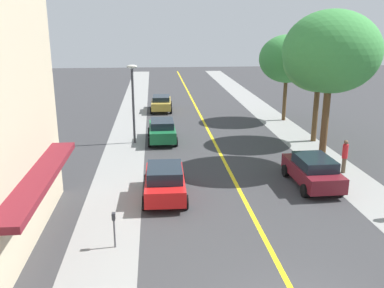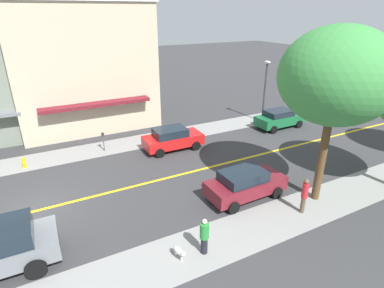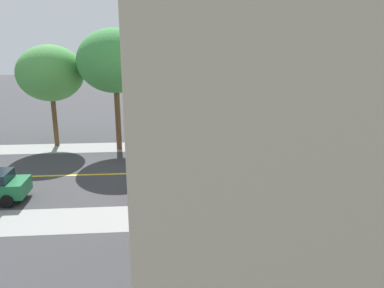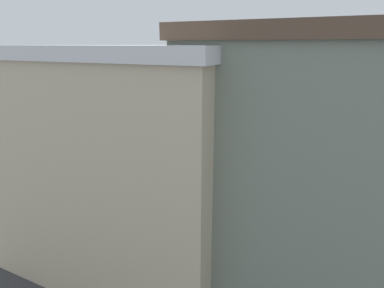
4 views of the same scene
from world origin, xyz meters
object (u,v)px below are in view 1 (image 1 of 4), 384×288
object	(u,v)px
parking_meter	(114,225)
red_sedan_left_curb	(165,181)
street_lamp	(133,94)
pedestrian_red_shirt	(345,155)
maroon_sedan_right_curb	(313,170)
street_tree_left_near	(287,59)
gold_sedan_left_curb	(161,103)
green_sedan_left_curb	(162,130)
street_tree_right_corner	(331,52)
street_tree_left_far	(320,61)

from	to	relation	value
parking_meter	red_sedan_left_curb	world-z (taller)	red_sedan_left_curb
street_lamp	pedestrian_red_shirt	distance (m)	13.91
parking_meter	maroon_sedan_right_curb	distance (m)	10.80
street_tree_left_near	gold_sedan_left_curb	size ratio (longest dim) A/B	1.67
parking_meter	green_sedan_left_curb	xyz separation A→B (m)	(2.07, 14.30, -0.09)
street_tree_right_corner	street_lamp	size ratio (longest dim) A/B	1.63
street_lamp	gold_sedan_left_curb	size ratio (longest dim) A/B	1.26
street_tree_left_near	maroon_sedan_right_curb	size ratio (longest dim) A/B	1.64
street_lamp	red_sedan_left_curb	world-z (taller)	street_lamp
parking_meter	red_sedan_left_curb	bearing A→B (deg)	65.97
street_tree_left_near	pedestrian_red_shirt	bearing A→B (deg)	-92.79
street_tree_right_corner	maroon_sedan_right_curb	world-z (taller)	street_tree_right_corner
street_tree_left_near	maroon_sedan_right_curb	xyz separation A→B (m)	(-3.08, -14.77, -4.30)
street_tree_left_far	street_lamp	size ratio (longest dim) A/B	1.42
street_lamp	street_tree_left_near	bearing A→B (deg)	25.70
maroon_sedan_right_curb	pedestrian_red_shirt	size ratio (longest dim) A/B	2.31
street_tree_right_corner	red_sedan_left_curb	size ratio (longest dim) A/B	2.08
street_tree_left_near	green_sedan_left_curb	bearing A→B (deg)	-151.32
street_lamp	street_tree_left_far	bearing A→B (deg)	-2.96
red_sedan_left_curb	gold_sedan_left_curb	distance (m)	20.46
street_tree_left_near	parking_meter	bearing A→B (deg)	-122.02
street_tree_right_corner	parking_meter	xyz separation A→B (m)	(-11.26, -8.53, -5.52)
parking_meter	pedestrian_red_shirt	bearing A→B (deg)	30.33
street_tree_left_far	red_sedan_left_curb	size ratio (longest dim) A/B	1.80
red_sedan_left_curb	gold_sedan_left_curb	world-z (taller)	red_sedan_left_curb
green_sedan_left_curb	street_tree_right_corner	bearing A→B (deg)	-122.67
pedestrian_red_shirt	maroon_sedan_right_curb	bearing A→B (deg)	103.47
parking_meter	green_sedan_left_curb	bearing A→B (deg)	81.76
parking_meter	street_lamp	xyz separation A→B (m)	(0.17, 14.07, 2.48)
street_tree_right_corner	gold_sedan_left_curb	size ratio (longest dim) A/B	2.05
street_tree_left_far	pedestrian_red_shirt	bearing A→B (deg)	-96.64
maroon_sedan_right_curb	gold_sedan_left_curb	bearing A→B (deg)	19.00
street_tree_left_near	street_lamp	bearing A→B (deg)	-154.30
gold_sedan_left_curb	green_sedan_left_curb	bearing A→B (deg)	-178.98
maroon_sedan_right_curb	gold_sedan_left_curb	world-z (taller)	maroon_sedan_right_curb
street_tree_right_corner	maroon_sedan_right_curb	xyz separation A→B (m)	(-1.83, -3.29, -5.61)
street_lamp	red_sedan_left_curb	xyz separation A→B (m)	(1.81, -9.65, -2.56)
green_sedan_left_curb	parking_meter	bearing A→B (deg)	171.20
green_sedan_left_curb	pedestrian_red_shirt	distance (m)	12.26
street_tree_right_corner	pedestrian_red_shirt	xyz separation A→B (m)	(0.62, -1.58, -5.41)
street_tree_left_near	street_tree_left_far	distance (m)	6.60
street_tree_left_near	parking_meter	size ratio (longest dim) A/B	5.16
street_tree_left_near	gold_sedan_left_curb	xyz separation A→B (m)	(-10.28, 4.87, -4.36)
street_tree_right_corner	green_sedan_left_curb	bearing A→B (deg)	147.89
parking_meter	gold_sedan_left_curb	bearing A→B (deg)	84.86
street_tree_left_near	street_tree_right_corner	size ratio (longest dim) A/B	0.81
street_tree_left_far	maroon_sedan_right_curb	size ratio (longest dim) A/B	1.76
pedestrian_red_shirt	gold_sedan_left_curb	bearing A→B (deg)	6.80
gold_sedan_left_curb	maroon_sedan_right_curb	bearing A→B (deg)	-157.95
street_tree_left_far	parking_meter	distance (m)	19.00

